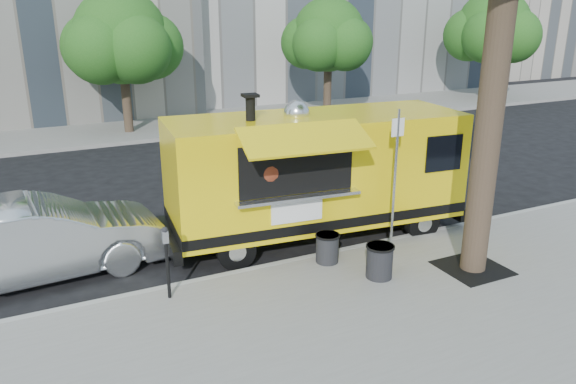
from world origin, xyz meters
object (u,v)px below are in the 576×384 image
food_truck (315,172)px  far_tree_d (493,27)px  far_tree_b (121,37)px  sign_post (395,175)px  trash_bin_left (327,247)px  sedan (38,240)px  trash_bin_right (380,260)px  parking_meter (167,254)px  far_tree_c (329,35)px

food_truck → far_tree_d: bearing=41.1°
far_tree_b → far_tree_d: size_ratio=0.97×
sign_post → trash_bin_left: bearing=169.5°
sedan → trash_bin_right: 6.48m
far_tree_b → sign_post: (2.55, -14.25, -1.98)m
far_tree_d → parking_meter: bearing=-146.4°
parking_meter → far_tree_c: bearing=51.3°
far_tree_c → food_truck: far_tree_c is taller
trash_bin_left → food_truck: bearing=70.8°
sign_post → sedan: 6.98m
sedan → trash_bin_left: 5.55m
sign_post → parking_meter: size_ratio=2.25×
sedan → sign_post: bearing=-114.0°
far_tree_c → parking_meter: size_ratio=3.90×
far_tree_c → sign_post: bearing=-114.8°
trash_bin_right → far_tree_b: bearing=96.7°
food_truck → sign_post: bearing=-58.7°
far_tree_d → trash_bin_right: 23.05m
parking_meter → trash_bin_left: parking_meter is taller
food_truck → sedan: size_ratio=1.44×
parking_meter → food_truck: size_ratio=0.19×
trash_bin_left → sedan: bearing=157.8°
far_tree_d → far_tree_b: bearing=179.7°
far_tree_c → parking_meter: (-11.00, -13.75, -2.74)m
far_tree_d → food_truck: size_ratio=0.82×
far_tree_c → sedan: 17.63m
food_truck → trash_bin_right: (0.04, -2.48, -1.06)m
far_tree_b → far_tree_c: (9.00, -0.30, -0.12)m
far_tree_c → sign_post: far_tree_c is taller
trash_bin_left → sign_post: bearing=-10.5°
sign_post → sedan: sign_post is taller
sign_post → trash_bin_left: size_ratio=5.11×
far_tree_c → food_truck: bearing=-120.8°
far_tree_b → food_truck: bearing=-82.2°
far_tree_c → far_tree_d: far_tree_d is taller
far_tree_b → food_truck: 12.85m
sign_post → sedan: (-6.48, 2.34, -1.06)m
far_tree_c → sedan: far_tree_c is taller
far_tree_c → parking_meter: 17.82m
far_tree_d → sign_post: bearing=-139.3°
parking_meter → food_truck: food_truck is taller
far_tree_c → trash_bin_left: 16.10m
parking_meter → food_truck: bearing=22.3°
far_tree_d → parking_meter: 25.38m
food_truck → trash_bin_right: food_truck is taller
food_truck → sedan: (-5.65, 0.62, -0.77)m
far_tree_d → trash_bin_right: (-17.25, -14.90, -3.40)m
far_tree_c → trash_bin_right: size_ratio=8.09×
sign_post → sedan: size_ratio=0.63×
sign_post → far_tree_c: bearing=65.2°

